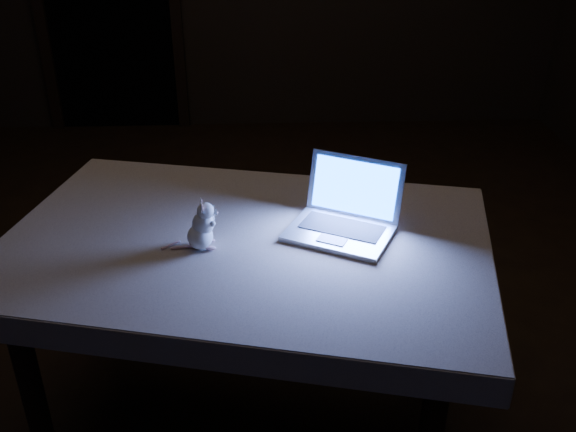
{
  "coord_description": "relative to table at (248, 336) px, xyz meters",
  "views": [
    {
      "loc": [
        -0.01,
        -2.37,
        1.77
      ],
      "look_at": [
        0.07,
        -0.63,
        0.83
      ],
      "focal_mm": 40.0,
      "sensor_mm": 36.0,
      "label": 1
    }
  ],
  "objects": [
    {
      "name": "plush_mouse",
      "position": [
        -0.13,
        -0.05,
        0.46
      ],
      "size": [
        0.16,
        0.16,
        0.16
      ],
      "primitive_type": null,
      "rotation": [
        0.0,
        0.0,
        -0.53
      ],
      "color": "white",
      "rests_on": "tablecloth"
    },
    {
      "name": "laptop",
      "position": [
        0.3,
        0.0,
        0.49
      ],
      "size": [
        0.41,
        0.39,
        0.21
      ],
      "primitive_type": null,
      "rotation": [
        0.0,
        0.0,
        -0.47
      ],
      "color": "silver",
      "rests_on": "tablecloth"
    },
    {
      "name": "floor",
      "position": [
        0.06,
        0.64,
        -0.38
      ],
      "size": [
        5.0,
        5.0,
        0.0
      ],
      "primitive_type": "plane",
      "color": "black",
      "rests_on": "ground"
    },
    {
      "name": "tablecloth",
      "position": [
        0.08,
        -0.03,
        0.34
      ],
      "size": [
        1.79,
        1.56,
        0.09
      ],
      "primitive_type": null,
      "rotation": [
        0.0,
        0.0,
        -0.45
      ],
      "color": "beige",
      "rests_on": "table"
    },
    {
      "name": "table",
      "position": [
        0.0,
        0.0,
        0.0
      ],
      "size": [
        1.58,
        1.2,
        0.76
      ],
      "primitive_type": null,
      "rotation": [
        0.0,
        0.0,
        -0.23
      ],
      "color": "black",
      "rests_on": "floor"
    }
  ]
}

